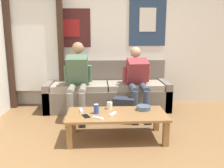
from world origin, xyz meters
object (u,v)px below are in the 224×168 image
at_px(pillar_candle, 110,106).
at_px(person_seated_teen, 137,78).
at_px(backpack, 124,110).
at_px(game_controller_near_right, 113,114).
at_px(game_controller_near_left, 81,110).
at_px(drink_can_blue, 96,109).
at_px(ceramic_bowl, 144,107).
at_px(coffee_table, 117,117).
at_px(person_seated_adult, 78,77).
at_px(cell_phone, 86,116).
at_px(couch, 107,93).
at_px(game_controller_far_center, 98,118).

bearing_deg(pillar_candle, person_seated_teen, 58.19).
relative_size(backpack, game_controller_near_right, 2.71).
bearing_deg(backpack, game_controller_near_left, -140.92).
distance_m(backpack, game_controller_near_left, 0.83).
bearing_deg(backpack, drink_can_blue, -124.91).
bearing_deg(ceramic_bowl, game_controller_near_right, -157.16).
bearing_deg(backpack, person_seated_teen, 55.81).
xyz_separation_m(coffee_table, person_seated_adult, (-0.57, 0.98, 0.36)).
xyz_separation_m(backpack, game_controller_near_left, (-0.63, -0.51, 0.18)).
bearing_deg(drink_can_blue, game_controller_near_left, 153.20).
height_order(person_seated_adult, backpack, person_seated_adult).
xyz_separation_m(drink_can_blue, cell_phone, (-0.13, -0.11, -0.06)).
distance_m(game_controller_near_right, cell_phone, 0.34).
relative_size(coffee_table, pillar_candle, 11.81).
bearing_deg(pillar_candle, couch, 89.27).
distance_m(drink_can_blue, cell_phone, 0.18).
bearing_deg(game_controller_near_right, game_controller_near_left, 157.70).
bearing_deg(cell_phone, coffee_table, 14.42).
height_order(couch, game_controller_far_center, couch).
bearing_deg(game_controller_near_left, ceramic_bowl, 0.81).
relative_size(ceramic_bowl, drink_can_blue, 1.58).
height_order(ceramic_bowl, cell_phone, ceramic_bowl).
distance_m(coffee_table, game_controller_near_left, 0.48).
xyz_separation_m(pillar_candle, game_controller_far_center, (-0.16, -0.39, -0.04)).
bearing_deg(person_seated_teen, ceramic_bowl, -93.13).
height_order(pillar_candle, game_controller_near_left, pillar_candle).
xyz_separation_m(person_seated_teen, game_controller_far_center, (-0.66, -1.20, -0.25)).
distance_m(ceramic_bowl, pillar_candle, 0.46).
height_order(couch, pillar_candle, couch).
xyz_separation_m(coffee_table, person_seated_teen, (0.42, 1.00, 0.32)).
bearing_deg(cell_phone, drink_can_blue, 40.61).
height_order(pillar_candle, game_controller_far_center, pillar_candle).
bearing_deg(coffee_table, drink_can_blue, 178.07).
bearing_deg(cell_phone, game_controller_far_center, -33.35).
distance_m(coffee_table, game_controller_near_right, 0.10).
bearing_deg(person_seated_adult, game_controller_near_left, -83.06).
height_order(couch, person_seated_teen, person_seated_teen).
distance_m(pillar_candle, drink_can_blue, 0.26).
relative_size(couch, ceramic_bowl, 11.18).
xyz_separation_m(pillar_candle, game_controller_near_right, (0.03, -0.25, -0.04)).
bearing_deg(drink_can_blue, pillar_candle, 44.81).
distance_m(pillar_candle, cell_phone, 0.43).
distance_m(drink_can_blue, game_controller_near_right, 0.22).
height_order(person_seated_adult, drink_can_blue, person_seated_adult).
relative_size(coffee_table, person_seated_teen, 1.14).
bearing_deg(couch, ceramic_bowl, -70.30).
xyz_separation_m(person_seated_teen, game_controller_near_right, (-0.47, -1.05, -0.25)).
height_order(drink_can_blue, game_controller_far_center, drink_can_blue).
bearing_deg(game_controller_near_right, cell_phone, -172.71).
distance_m(ceramic_bowl, cell_phone, 0.79).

